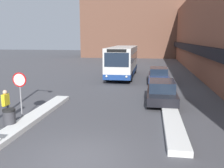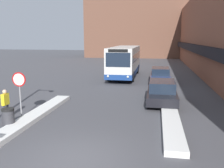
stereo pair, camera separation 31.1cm
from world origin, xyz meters
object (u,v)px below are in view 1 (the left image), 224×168
(city_bus, at_px, (123,61))
(pedestrian, at_px, (6,102))
(parked_car_front, at_px, (162,92))
(parked_car_back, at_px, (159,75))
(trash_bin, at_px, (9,119))
(stop_sign, at_px, (20,85))

(city_bus, xyz_separation_m, pedestrian, (-4.32, -15.70, -0.83))
(city_bus, xyz_separation_m, parked_car_front, (3.83, -10.73, -1.06))
(parked_car_back, relative_size, trash_bin, 5.07)
(parked_car_front, bearing_deg, stop_sign, -147.88)
(parked_car_front, bearing_deg, city_bus, 109.66)
(parked_car_front, distance_m, pedestrian, 9.55)
(city_bus, bearing_deg, pedestrian, -105.40)
(city_bus, bearing_deg, stop_sign, -103.24)
(parked_car_front, xyz_separation_m, trash_bin, (-7.31, -6.09, -0.26))
(parked_car_back, bearing_deg, stop_sign, -120.61)
(stop_sign, height_order, pedestrian, stop_sign)
(city_bus, bearing_deg, trash_bin, -101.68)
(parked_car_back, height_order, trash_bin, parked_car_back)
(pedestrian, bearing_deg, parked_car_front, -55.74)
(pedestrian, distance_m, trash_bin, 1.48)
(city_bus, xyz_separation_m, stop_sign, (-3.63, -15.41, 0.02))
(pedestrian, relative_size, trash_bin, 1.69)
(city_bus, distance_m, parked_car_back, 4.87)
(stop_sign, distance_m, pedestrian, 1.14)
(stop_sign, bearing_deg, pedestrian, -157.86)
(parked_car_front, relative_size, stop_sign, 1.82)
(parked_car_back, relative_size, pedestrian, 3.00)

